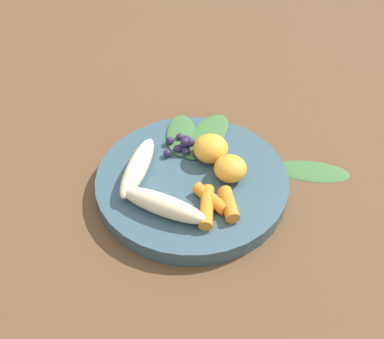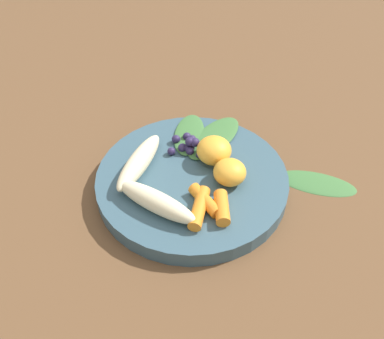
# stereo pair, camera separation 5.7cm
# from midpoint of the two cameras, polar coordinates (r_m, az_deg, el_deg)

# --- Properties ---
(ground_plane) EXTENTS (2.40, 2.40, 0.00)m
(ground_plane) POSITION_cam_midpoint_polar(r_m,az_deg,el_deg) (0.60, 2.74, -2.53)
(ground_plane) COLOR brown
(bowl) EXTENTS (0.27, 0.27, 0.02)m
(bowl) POSITION_cam_midpoint_polar(r_m,az_deg,el_deg) (0.59, 2.78, -1.70)
(bowl) COLOR #385666
(bowl) RESTS_ON ground_plane
(banana_peeled_left) EXTENTS (0.13, 0.06, 0.03)m
(banana_peeled_left) POSITION_cam_midpoint_polar(r_m,az_deg,el_deg) (0.53, -1.92, -4.65)
(banana_peeled_left) COLOR beige
(banana_peeled_left) RESTS_ON bowl
(banana_peeled_right) EXTENTS (0.08, 0.12, 0.03)m
(banana_peeled_right) POSITION_cam_midpoint_polar(r_m,az_deg,el_deg) (0.58, -4.58, 0.95)
(banana_peeled_right) COLOR beige
(banana_peeled_right) RESTS_ON bowl
(orange_segment_near) EXTENTS (0.05, 0.05, 0.04)m
(orange_segment_near) POSITION_cam_midpoint_polar(r_m,az_deg,el_deg) (0.59, 5.50, 2.76)
(orange_segment_near) COLOR #F4A833
(orange_segment_near) RESTS_ON bowl
(orange_segment_far) EXTENTS (0.05, 0.05, 0.03)m
(orange_segment_far) POSITION_cam_midpoint_polar(r_m,az_deg,el_deg) (0.56, 8.17, -0.51)
(orange_segment_far) COLOR #F4A833
(orange_segment_far) RESTS_ON bowl
(carrot_front) EXTENTS (0.05, 0.06, 0.02)m
(carrot_front) POSITION_cam_midpoint_polar(r_m,az_deg,el_deg) (0.53, 4.15, -5.52)
(carrot_front) COLOR orange
(carrot_front) RESTS_ON bowl
(carrot_mid_left) EXTENTS (0.06, 0.03, 0.02)m
(carrot_mid_left) POSITION_cam_midpoint_polar(r_m,az_deg,el_deg) (0.54, 4.88, -4.44)
(carrot_mid_left) COLOR orange
(carrot_mid_left) RESTS_ON bowl
(carrot_mid_right) EXTENTS (0.05, 0.05, 0.02)m
(carrot_mid_right) POSITION_cam_midpoint_polar(r_m,az_deg,el_deg) (0.53, 7.28, -5.44)
(carrot_mid_right) COLOR orange
(carrot_mid_right) RESTS_ON bowl
(blueberry_pile) EXTENTS (0.06, 0.05, 0.03)m
(blueberry_pile) POSITION_cam_midpoint_polar(r_m,az_deg,el_deg) (0.61, 2.07, 3.41)
(blueberry_pile) COLOR #2D234C
(blueberry_pile) RESTS_ON bowl
(coconut_shred_patch) EXTENTS (0.04, 0.04, 0.00)m
(coconut_shred_patch) POSITION_cam_midpoint_polar(r_m,az_deg,el_deg) (0.64, 3.76, 4.27)
(coconut_shred_patch) COLOR white
(coconut_shred_patch) RESTS_ON bowl
(kale_leaf_left) EXTENTS (0.08, 0.13, 0.00)m
(kale_leaf_left) POSITION_cam_midpoint_polar(r_m,az_deg,el_deg) (0.64, 5.64, 4.35)
(kale_leaf_left) COLOR #3D7038
(kale_leaf_left) RESTS_ON bowl
(kale_leaf_right) EXTENTS (0.10, 0.11, 0.00)m
(kale_leaf_right) POSITION_cam_midpoint_polar(r_m,az_deg,el_deg) (0.64, 2.16, 4.84)
(kale_leaf_right) COLOR #3D7038
(kale_leaf_right) RESTS_ON bowl
(kale_leaf_stray) EXTENTS (0.12, 0.10, 0.01)m
(kale_leaf_stray) POSITION_cam_midpoint_polar(r_m,az_deg,el_deg) (0.64, 19.49, -1.81)
(kale_leaf_stray) COLOR #3D7038
(kale_leaf_stray) RESTS_ON ground_plane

